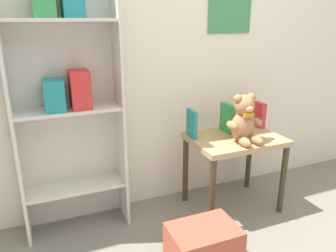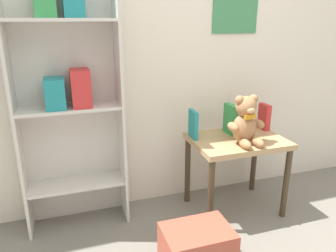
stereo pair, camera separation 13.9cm
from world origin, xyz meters
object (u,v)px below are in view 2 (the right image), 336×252
(display_table, at_px, (237,150))
(book_standing_green, at_px, (230,119))
(book_standing_teal, at_px, (193,124))
(teddy_bear, at_px, (246,122))
(bookshelf_side, at_px, (68,91))
(storage_bin, at_px, (197,249))
(book_standing_red, at_px, (264,117))

(display_table, xyz_separation_m, book_standing_green, (0.00, 0.11, 0.19))
(book_standing_teal, relative_size, book_standing_green, 0.91)
(teddy_bear, height_order, book_standing_green, teddy_bear)
(display_table, bearing_deg, book_standing_teal, 158.07)
(bookshelf_side, relative_size, display_table, 2.57)
(bookshelf_side, height_order, storage_bin, bookshelf_side)
(teddy_bear, distance_m, book_standing_green, 0.20)
(teddy_bear, bearing_deg, storage_bin, -141.46)
(teddy_bear, relative_size, storage_bin, 0.86)
(book_standing_teal, relative_size, book_standing_red, 1.02)
(display_table, bearing_deg, teddy_bear, -90.43)
(bookshelf_side, bearing_deg, storage_bin, -50.29)
(bookshelf_side, relative_size, storage_bin, 4.31)
(book_standing_green, bearing_deg, book_standing_red, -0.22)
(display_table, relative_size, book_standing_teal, 3.29)
(bookshelf_side, height_order, book_standing_teal, bookshelf_side)
(book_standing_green, distance_m, storage_bin, 0.91)
(teddy_bear, height_order, book_standing_red, teddy_bear)
(teddy_bear, relative_size, book_standing_red, 1.71)
(display_table, relative_size, book_standing_red, 3.34)
(display_table, xyz_separation_m, book_standing_teal, (-0.28, 0.11, 0.18))
(display_table, height_order, book_standing_green, book_standing_green)
(storage_bin, bearing_deg, display_table, 44.27)
(book_standing_teal, height_order, storage_bin, book_standing_teal)
(book_standing_teal, relative_size, storage_bin, 0.51)
(book_standing_green, bearing_deg, display_table, -92.10)
(storage_bin, bearing_deg, book_standing_teal, 70.54)
(book_standing_red, bearing_deg, display_table, -155.57)
(teddy_bear, bearing_deg, book_standing_teal, 144.36)
(bookshelf_side, bearing_deg, book_standing_green, -5.62)
(book_standing_green, relative_size, storage_bin, 0.56)
(book_standing_red, xyz_separation_m, storage_bin, (-0.76, -0.59, -0.50))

